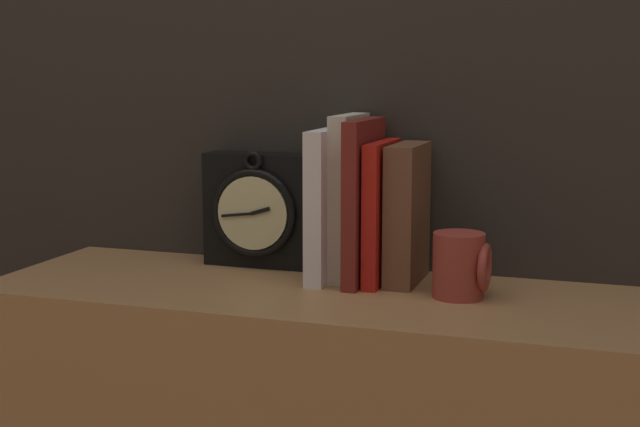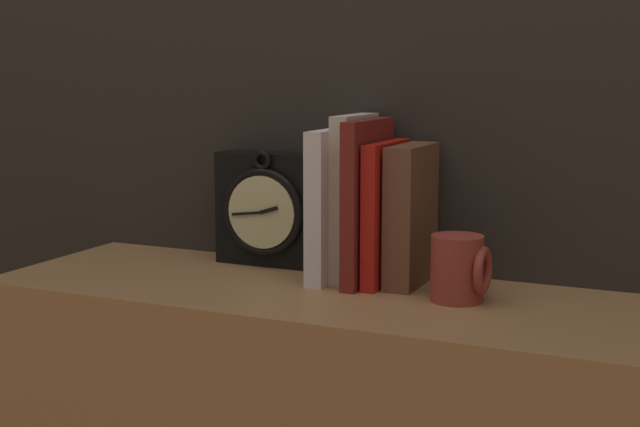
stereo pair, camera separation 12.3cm
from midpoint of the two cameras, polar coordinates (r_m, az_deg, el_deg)
name	(u,v)px [view 2 (the right image)]	position (r m, az deg, el deg)	size (l,w,h in m)	color
wall_back	(370,8)	(1.39, 5.85, 12.95)	(6.00, 0.05, 2.60)	#2D2823
clock	(271,209)	(1.39, -0.63, 0.27)	(0.18, 0.07, 0.18)	black
book_slot0_white	(334,204)	(1.30, 3.59, 0.58)	(0.03, 0.15, 0.22)	white
book_slot1_cream	(354,197)	(1.31, 4.91, 1.03)	(0.03, 0.13, 0.24)	beige
book_slot2_maroon	(368,202)	(1.28, 5.83, 0.74)	(0.02, 0.16, 0.24)	maroon
book_slot3_red	(386,213)	(1.28, 6.98, 0.01)	(0.02, 0.15, 0.20)	red
book_slot4_brown	(411,215)	(1.28, 8.61, -0.12)	(0.04, 0.13, 0.20)	brown
mug	(460,269)	(1.21, 11.83, -3.50)	(0.08, 0.07, 0.09)	#9E382D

